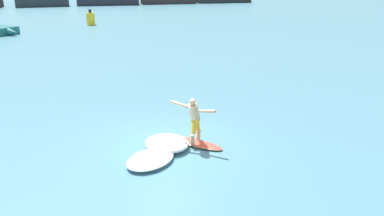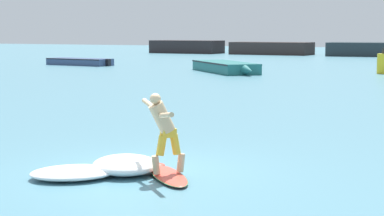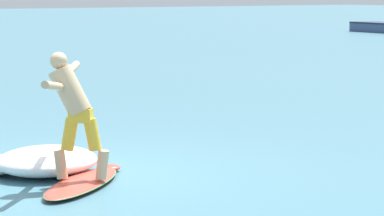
{
  "view_description": "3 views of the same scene",
  "coord_description": "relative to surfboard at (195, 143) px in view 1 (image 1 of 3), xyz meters",
  "views": [
    {
      "loc": [
        -2.44,
        -10.55,
        5.0
      ],
      "look_at": [
        1.08,
        1.1,
        0.71
      ],
      "focal_mm": 35.0,
      "sensor_mm": 36.0,
      "label": 1
    },
    {
      "loc": [
        6.35,
        -10.56,
        2.71
      ],
      "look_at": [
        0.47,
        1.27,
        1.13
      ],
      "focal_mm": 60.0,
      "sensor_mm": 36.0,
      "label": 2
    },
    {
      "loc": [
        10.21,
        -5.09,
        2.3
      ],
      "look_at": [
        0.38,
        1.52,
        0.77
      ],
      "focal_mm": 85.0,
      "sensor_mm": 36.0,
      "label": 3
    }
  ],
  "objects": [
    {
      "name": "channel_marker_buoy",
      "position": [
        -1.73,
        32.44,
        0.62
      ],
      "size": [
        0.89,
        0.89,
        1.65
      ],
      "color": "yellow",
      "rests_on": "ground"
    },
    {
      "name": "wave_foam_at_nose",
      "position": [
        -0.9,
        -0.05,
        0.12
      ],
      "size": [
        1.87,
        1.88,
        0.34
      ],
      "color": "white",
      "rests_on": "ground"
    },
    {
      "name": "wave_foam_at_tail",
      "position": [
        -1.56,
        -0.81,
        0.06
      ],
      "size": [
        1.95,
        1.89,
        0.21
      ],
      "color": "white",
      "rests_on": "ground"
    },
    {
      "name": "ground_plane",
      "position": [
        -0.74,
        0.28,
        -0.05
      ],
      "size": [
        200.0,
        200.0,
        0.0
      ],
      "primitive_type": "plane",
      "color": "teal"
    },
    {
      "name": "rock_jetty_breakwater",
      "position": [
        -1.92,
        62.28,
        0.79
      ],
      "size": [
        66.47,
        5.28,
        5.43
      ],
      "color": "#2C2627",
      "rests_on": "ground"
    },
    {
      "name": "surfer",
      "position": [
        -0.04,
        -0.1,
        0.92
      ],
      "size": [
        1.18,
        1.01,
        1.5
      ],
      "color": "tan",
      "rests_on": "surfboard"
    },
    {
      "name": "surfboard",
      "position": [
        0.0,
        0.0,
        0.0
      ],
      "size": [
        1.68,
        1.8,
        0.23
      ],
      "color": "#DF4C3B",
      "rests_on": "ground"
    }
  ]
}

